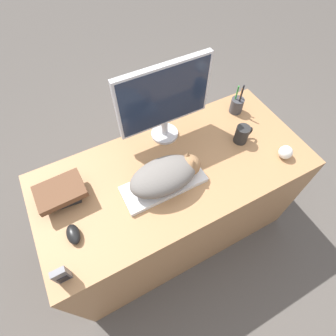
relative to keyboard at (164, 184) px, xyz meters
name	(u,v)px	position (x,y,z in m)	size (l,w,h in m)	color
ground_plane	(196,265)	(0.09, -0.27, -0.76)	(12.00, 12.00, 0.00)	#4C4742
desk	(174,202)	(0.09, 0.06, -0.39)	(1.44, 0.66, 0.75)	#9E7047
keyboard	(164,184)	(0.00, 0.00, 0.00)	(0.41, 0.16, 0.02)	silver
cat	(167,174)	(0.02, 0.00, 0.07)	(0.36, 0.20, 0.13)	#66605B
monitor	(164,99)	(0.16, 0.29, 0.25)	(0.49, 0.15, 0.44)	#B7B7BC
computer_mouse	(73,234)	(-0.46, -0.05, 0.01)	(0.06, 0.10, 0.04)	black
coffee_mug	(242,134)	(0.51, 0.06, 0.04)	(0.11, 0.07, 0.10)	black
pen_cup	(237,105)	(0.62, 0.26, 0.04)	(0.07, 0.07, 0.20)	#38383D
baseball	(286,152)	(0.64, -0.14, 0.02)	(0.07, 0.07, 0.07)	silver
phone	(61,275)	(-0.54, -0.20, 0.04)	(0.06, 0.03, 0.10)	#4C4C51
book_stack	(61,193)	(-0.45, 0.16, 0.04)	(0.22, 0.16, 0.09)	black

